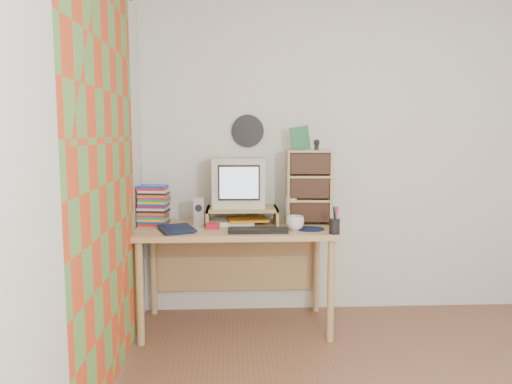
{
  "coord_description": "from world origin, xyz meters",
  "views": [
    {
      "loc": [
        -1.05,
        -2.15,
        1.42
      ],
      "look_at": [
        -0.88,
        1.33,
        1.0
      ],
      "focal_mm": 35.0,
      "sensor_mm": 36.0,
      "label": 1
    }
  ],
  "objects": [
    {
      "name": "pen_cup",
      "position": [
        -0.38,
        1.07,
        0.82
      ],
      "size": [
        0.09,
        0.09,
        0.14
      ],
      "primitive_type": null,
      "rotation": [
        0.0,
        0.0,
        0.29
      ],
      "color": "black",
      "rests_on": "desk"
    },
    {
      "name": "crt_monitor",
      "position": [
        -1.0,
        1.53,
        1.05
      ],
      "size": [
        0.39,
        0.39,
        0.36
      ],
      "primitive_type": "cube",
      "rotation": [
        0.0,
        0.0,
        -0.03
      ],
      "color": "beige",
      "rests_on": "monitor_riser"
    },
    {
      "name": "monitor_riser",
      "position": [
        -0.98,
        1.48,
        0.84
      ],
      "size": [
        0.52,
        0.3,
        0.12
      ],
      "color": "tan",
      "rests_on": "desk"
    },
    {
      "name": "back_wall",
      "position": [
        0.0,
        1.75,
        1.25
      ],
      "size": [
        3.5,
        0.0,
        3.5
      ],
      "primitive_type": "plane",
      "rotation": [
        1.57,
        0.0,
        0.0
      ],
      "color": "white",
      "rests_on": "floor"
    },
    {
      "name": "diary",
      "position": [
        -1.54,
        1.2,
        0.78
      ],
      "size": [
        0.31,
        0.27,
        0.05
      ],
      "primitive_type": "imported",
      "rotation": [
        0.0,
        0.0,
        0.33
      ],
      "color": "#0E1736",
      "rests_on": "desk"
    },
    {
      "name": "left_wall",
      "position": [
        -1.75,
        0.0,
        1.25
      ],
      "size": [
        0.0,
        3.5,
        3.5
      ],
      "primitive_type": "plane",
      "rotation": [
        1.57,
        0.0,
        1.57
      ],
      "color": "white",
      "rests_on": "floor"
    },
    {
      "name": "red_box",
      "position": [
        -1.19,
        1.28,
        0.77
      ],
      "size": [
        0.09,
        0.06,
        0.04
      ],
      "primitive_type": "cube",
      "rotation": [
        0.0,
        0.0,
        -0.12
      ],
      "color": "red",
      "rests_on": "desk"
    },
    {
      "name": "papers",
      "position": [
        -1.02,
        1.48,
        0.77
      ],
      "size": [
        0.35,
        0.28,
        0.04
      ],
      "primitive_type": null,
      "rotation": [
        0.0,
        0.0,
        0.11
      ],
      "color": "silver",
      "rests_on": "desk"
    },
    {
      "name": "webcam",
      "position": [
        -0.44,
        1.45,
        1.33
      ],
      "size": [
        0.05,
        0.05,
        0.08
      ],
      "primitive_type": null,
      "rotation": [
        0.0,
        0.0,
        0.02
      ],
      "color": "black",
      "rests_on": "cd_rack"
    },
    {
      "name": "desk",
      "position": [
        -1.03,
        1.44,
        0.62
      ],
      "size": [
        1.4,
        0.7,
        0.75
      ],
      "color": "#D8B474",
      "rests_on": "floor"
    },
    {
      "name": "wall_disc",
      "position": [
        -0.93,
        1.73,
        1.43
      ],
      "size": [
        0.25,
        0.02,
        0.25
      ],
      "primitive_type": "cylinder",
      "rotation": [
        1.57,
        0.0,
        0.0
      ],
      "color": "black",
      "rests_on": "back_wall"
    },
    {
      "name": "mug",
      "position": [
        -0.62,
        1.22,
        0.8
      ],
      "size": [
        0.15,
        0.15,
        0.1
      ],
      "primitive_type": "imported",
      "rotation": [
        0.0,
        0.0,
        -0.28
      ],
      "color": "silver",
      "rests_on": "desk"
    },
    {
      "name": "curtain",
      "position": [
        -1.71,
        0.48,
        1.15
      ],
      "size": [
        0.0,
        2.2,
        2.2
      ],
      "primitive_type": "plane",
      "rotation": [
        1.57,
        0.0,
        1.57
      ],
      "color": "#D8451E",
      "rests_on": "left_wall"
    },
    {
      "name": "speaker_left",
      "position": [
        -1.29,
        1.44,
        0.85
      ],
      "size": [
        0.08,
        0.08,
        0.2
      ],
      "primitive_type": "cube",
      "rotation": [
        0.0,
        0.0,
        -0.0
      ],
      "color": "#A4A3A8",
      "rests_on": "desk"
    },
    {
      "name": "keyboard",
      "position": [
        -0.88,
        1.15,
        0.76
      ],
      "size": [
        0.41,
        0.14,
        0.03
      ],
      "primitive_type": "cube",
      "rotation": [
        0.0,
        0.0,
        -0.02
      ],
      "color": "black",
      "rests_on": "desk"
    },
    {
      "name": "mousepad",
      "position": [
        -0.51,
        1.24,
        0.75
      ],
      "size": [
        0.22,
        0.22,
        0.0
      ],
      "primitive_type": "cylinder",
      "rotation": [
        0.0,
        0.0,
        -0.11
      ],
      "color": "#101D38",
      "rests_on": "desk"
    },
    {
      "name": "dvd_stack",
      "position": [
        -1.62,
        1.47,
        0.89
      ],
      "size": [
        0.22,
        0.17,
        0.29
      ],
      "primitive_type": null,
      "rotation": [
        0.0,
        0.0,
        -0.13
      ],
      "color": "brown",
      "rests_on": "desk"
    },
    {
      "name": "speaker_right",
      "position": [
        -0.63,
        1.45,
        0.85
      ],
      "size": [
        0.08,
        0.08,
        0.21
      ],
      "primitive_type": "cube",
      "rotation": [
        0.0,
        0.0,
        0.01
      ],
      "color": "#A4A3A8",
      "rests_on": "desk"
    },
    {
      "name": "cd_rack",
      "position": [
        -0.49,
        1.47,
        1.02
      ],
      "size": [
        0.33,
        0.19,
        0.54
      ],
      "primitive_type": "cube",
      "rotation": [
        0.0,
        0.0,
        -0.04
      ],
      "color": "tan",
      "rests_on": "desk"
    },
    {
      "name": "game_box",
      "position": [
        -0.56,
        1.48,
        1.38
      ],
      "size": [
        0.13,
        0.04,
        0.17
      ],
      "primitive_type": "cube",
      "rotation": [
        0.0,
        0.0,
        0.05
      ],
      "color": "#1B6033",
      "rests_on": "cd_rack"
    }
  ]
}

